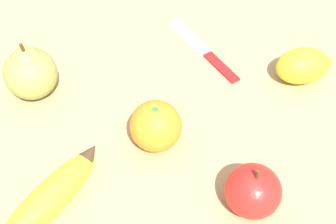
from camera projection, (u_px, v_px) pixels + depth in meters
The scene contains 7 objects.
ground_plane at pixel (167, 146), 0.66m from camera, with size 3.00×3.00×0.00m, color tan.
banana at pixel (48, 199), 0.58m from camera, with size 0.14×0.17×0.04m.
orange at pixel (156, 126), 0.64m from camera, with size 0.07×0.07×0.07m.
pear at pixel (30, 72), 0.69m from camera, with size 0.08×0.08×0.10m.
apple at pixel (253, 191), 0.58m from camera, with size 0.07×0.07×0.08m.
lemon at pixel (303, 66), 0.72m from camera, with size 0.07×0.09×0.06m.
paring_knife at pixel (206, 52), 0.78m from camera, with size 0.17×0.06×0.01m.
Camera 1 is at (0.36, -0.12, 0.54)m, focal length 50.00 mm.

